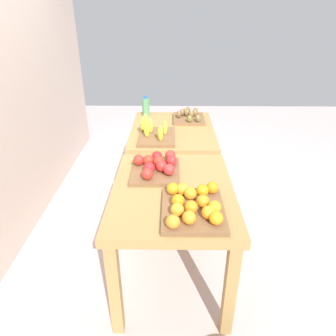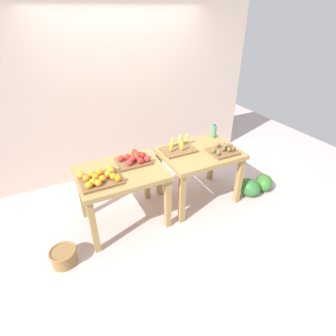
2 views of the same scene
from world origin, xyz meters
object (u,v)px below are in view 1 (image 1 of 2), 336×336
at_px(banana_crate, 156,134).
at_px(watermelon_pile, 194,152).
at_px(display_table_right, 173,140).
at_px(kiwi_bin, 189,117).
at_px(display_table_left, 173,203).
at_px(orange_bin, 193,206).
at_px(apple_bin, 156,167).
at_px(water_bottle, 146,106).

relative_size(banana_crate, watermelon_pile, 0.63).
relative_size(display_table_right, kiwi_bin, 2.86).
xyz_separation_m(display_table_left, kiwi_bin, (1.37, -0.17, 0.15)).
bearing_deg(banana_crate, orange_bin, -166.60).
bearing_deg(display_table_right, banana_crate, 148.21).
xyz_separation_m(display_table_right, apple_bin, (-0.90, 0.12, 0.16)).
distance_m(display_table_right, banana_crate, 0.33).
bearing_deg(banana_crate, kiwi_bin, -32.70).
relative_size(water_bottle, watermelon_pile, 0.29).
xyz_separation_m(display_table_left, watermelon_pile, (1.98, -0.29, -0.54)).
xyz_separation_m(orange_bin, banana_crate, (1.14, 0.27, -0.00)).
height_order(apple_bin, kiwi_bin, apple_bin).
xyz_separation_m(kiwi_bin, watermelon_pile, (0.61, -0.12, -0.69)).
bearing_deg(banana_crate, display_table_right, -31.79).
bearing_deg(apple_bin, display_table_left, -151.82).
height_order(orange_bin, banana_crate, banana_crate).
relative_size(display_table_left, water_bottle, 5.01).
bearing_deg(orange_bin, kiwi_bin, -1.77).
distance_m(apple_bin, kiwi_bin, 1.19).
relative_size(display_table_left, display_table_right, 1.00).
bearing_deg(display_table_left, display_table_right, 0.00).
distance_m(display_table_right, kiwi_bin, 0.34).
distance_m(apple_bin, watermelon_pile, 1.94).
bearing_deg(display_table_right, apple_bin, 172.66).
relative_size(kiwi_bin, watermelon_pile, 0.52).
bearing_deg(display_table_right, display_table_left, 180.00).
distance_m(apple_bin, banana_crate, 0.66).
xyz_separation_m(banana_crate, watermelon_pile, (1.11, -0.44, -0.69)).
height_order(orange_bin, watermelon_pile, orange_bin).
distance_m(display_table_left, banana_crate, 0.90).
distance_m(display_table_left, kiwi_bin, 1.39).
bearing_deg(water_bottle, watermelon_pile, -52.50).
relative_size(banana_crate, kiwi_bin, 1.22).
relative_size(display_table_right, orange_bin, 2.30).
xyz_separation_m(banana_crate, water_bottle, (0.67, 0.14, 0.06)).
distance_m(display_table_left, apple_bin, 0.29).
bearing_deg(watermelon_pile, banana_crate, 158.22).
bearing_deg(kiwi_bin, apple_bin, 166.17).
xyz_separation_m(orange_bin, watermelon_pile, (2.25, -0.17, -0.70)).
height_order(display_table_right, banana_crate, banana_crate).
xyz_separation_m(display_table_left, apple_bin, (0.22, 0.12, 0.16)).
bearing_deg(water_bottle, orange_bin, -167.27).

